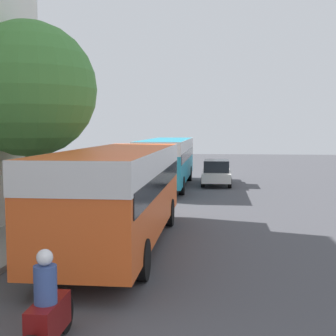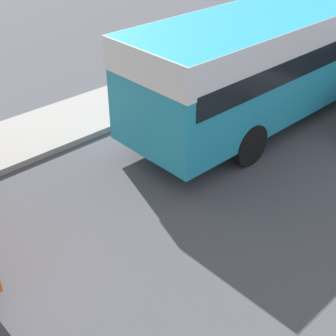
{
  "view_description": "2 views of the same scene",
  "coord_description": "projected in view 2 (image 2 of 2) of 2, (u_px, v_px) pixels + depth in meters",
  "views": [
    {
      "loc": [
        1.28,
        -4.64,
        3.59
      ],
      "look_at": [
        -0.89,
        15.75,
        1.83
      ],
      "focal_mm": 50.0,
      "sensor_mm": 36.0,
      "label": 1
    },
    {
      "loc": [
        4.85,
        12.63,
        5.84
      ],
      "look_at": [
        -0.47,
        17.57,
        1.1
      ],
      "focal_mm": 50.0,
      "sensor_mm": 36.0,
      "label": 2
    }
  ],
  "objects": [
    {
      "name": "pedestrian_walking_away",
      "position": [
        189.0,
        44.0,
        14.83
      ],
      "size": [
        0.41,
        0.41,
        1.77
      ],
      "color": "#232838",
      "rests_on": "sidewalk"
    },
    {
      "name": "bus_following",
      "position": [
        302.0,
        40.0,
        12.49
      ],
      "size": [
        2.56,
        11.11,
        2.9
      ],
      "color": "teal",
      "rests_on": "ground_plane"
    }
  ]
}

